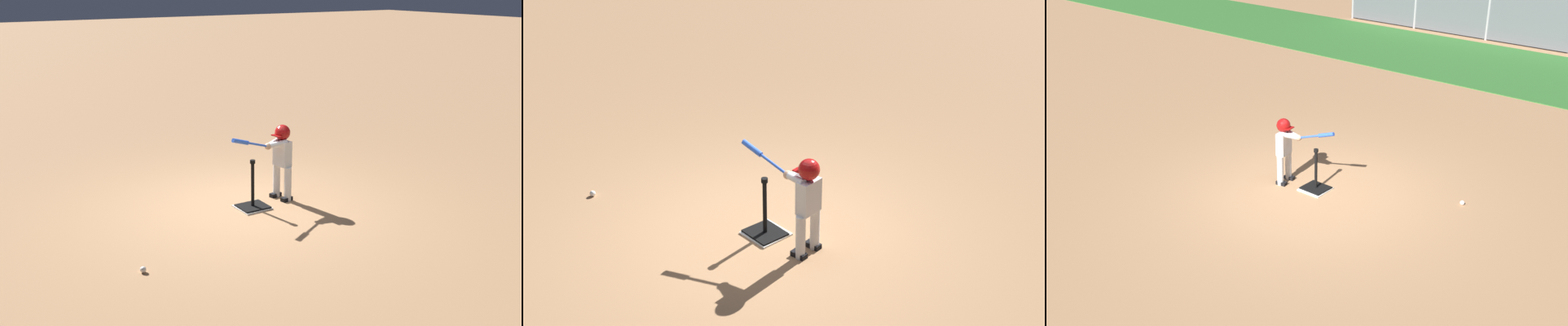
% 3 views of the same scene
% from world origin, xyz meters
% --- Properties ---
extents(ground_plane, '(90.00, 90.00, 0.00)m').
position_xyz_m(ground_plane, '(0.00, 0.00, 0.00)').
color(ground_plane, '#AD7F56').
extents(grass_outfield_strip, '(56.00, 4.53, 0.02)m').
position_xyz_m(grass_outfield_strip, '(0.00, 9.04, 0.01)').
color(grass_outfield_strip, '#33702D').
rests_on(grass_outfield_strip, ground_plane).
extents(home_plate, '(0.46, 0.46, 0.02)m').
position_xyz_m(home_plate, '(-0.13, 0.11, 0.01)').
color(home_plate, white).
rests_on(home_plate, ground_plane).
extents(batting_tee, '(0.42, 0.38, 0.73)m').
position_xyz_m(batting_tee, '(-0.13, 0.13, 0.11)').
color(batting_tee, black).
rests_on(batting_tee, ground_plane).
extents(batter_child, '(1.05, 0.37, 1.15)m').
position_xyz_m(batter_child, '(-0.68, 0.01, 0.73)').
color(batter_child, silver).
rests_on(batter_child, ground_plane).
extents(baseball, '(0.07, 0.07, 0.07)m').
position_xyz_m(baseball, '(1.98, 1.22, 0.04)').
color(baseball, white).
rests_on(baseball, ground_plane).
extents(bleachers_right_center, '(3.13, 2.34, 1.38)m').
position_xyz_m(bleachers_right_center, '(-5.95, 12.89, 0.68)').
color(bleachers_right_center, '#ADAFB7').
rests_on(bleachers_right_center, ground_plane).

